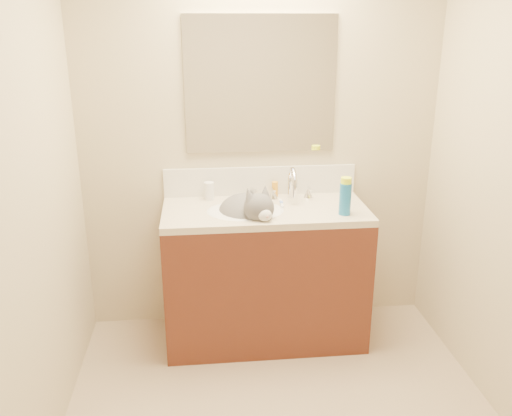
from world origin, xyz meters
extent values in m
cube|color=#BCAC8C|center=(0.00, 1.25, 1.25)|extent=(2.20, 0.04, 2.50)
cube|color=#BCAC8C|center=(0.00, -1.25, 1.25)|extent=(2.20, 0.04, 2.50)
cube|color=#BCAC8C|center=(-1.10, 0.00, 1.25)|extent=(0.04, 2.50, 2.50)
cube|color=#4F2215|center=(0.00, 0.97, 0.41)|extent=(1.20, 0.55, 0.82)
cube|color=beige|center=(0.00, 0.97, 0.84)|extent=(1.20, 0.55, 0.04)
ellipsoid|color=white|center=(-0.12, 0.94, 0.79)|extent=(0.45, 0.36, 0.14)
cylinder|color=silver|center=(0.18, 1.16, 0.92)|extent=(0.04, 0.04, 0.11)
torus|color=silver|center=(0.18, 1.09, 0.97)|extent=(0.03, 0.20, 0.20)
cylinder|color=silver|center=(0.18, 1.01, 0.94)|extent=(0.03, 0.03, 0.06)
cone|color=silver|center=(0.07, 1.16, 0.89)|extent=(0.06, 0.06, 0.06)
cone|color=silver|center=(0.29, 1.16, 0.89)|extent=(0.06, 0.06, 0.06)
ellipsoid|color=#524F52|center=(-0.12, 0.97, 0.83)|extent=(0.44, 0.46, 0.24)
ellipsoid|color=#524F52|center=(-0.06, 0.82, 0.92)|extent=(0.22, 0.21, 0.16)
ellipsoid|color=#524F52|center=(-0.08, 0.89, 0.89)|extent=(0.16, 0.16, 0.15)
cone|color=#524F52|center=(-0.11, 0.82, 1.00)|extent=(0.10, 0.10, 0.10)
cone|color=#524F52|center=(-0.02, 0.86, 1.00)|extent=(0.09, 0.11, 0.10)
ellipsoid|color=silver|center=(-0.03, 0.75, 0.90)|extent=(0.09, 0.08, 0.07)
ellipsoid|color=silver|center=(-0.07, 0.86, 0.83)|extent=(0.14, 0.12, 0.14)
sphere|color=tan|center=(-0.02, 0.73, 0.90)|extent=(0.02, 0.02, 0.02)
cylinder|color=#524F52|center=(0.03, 1.01, 0.75)|extent=(0.19, 0.23, 0.05)
cube|color=silver|center=(0.00, 1.24, 0.95)|extent=(1.20, 0.02, 0.18)
cube|color=white|center=(0.00, 1.24, 1.54)|extent=(0.90, 0.02, 0.80)
cylinder|color=silver|center=(-0.32, 1.17, 0.91)|extent=(0.06, 0.06, 0.11)
cylinder|color=gold|center=(-0.32, 1.17, 0.90)|extent=(0.06, 0.06, 0.04)
cylinder|color=#B7B7BC|center=(-0.06, 1.17, 0.89)|extent=(0.06, 0.06, 0.06)
cylinder|color=orange|center=(0.09, 1.19, 0.91)|extent=(0.04, 0.04, 0.10)
cube|color=silver|center=(0.10, 1.04, 0.87)|extent=(0.02, 0.14, 0.01)
cube|color=#6B8BE5|center=(0.10, 1.04, 0.87)|extent=(0.02, 0.03, 0.02)
cylinder|color=#196AB0|center=(0.43, 0.82, 0.95)|extent=(0.08, 0.08, 0.18)
cylinder|color=#E5FF1A|center=(0.43, 0.82, 1.06)|extent=(0.07, 0.07, 0.04)
camera|label=1|loc=(-0.37, -2.00, 1.91)|focal=38.00mm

